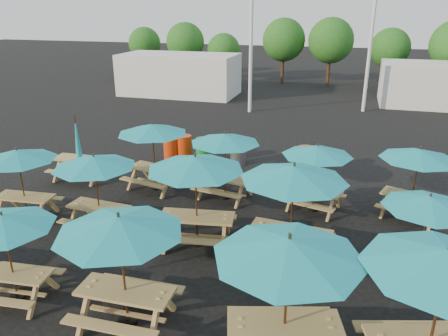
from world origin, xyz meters
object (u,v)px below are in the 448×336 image
(picnic_unit_9, at_px, (289,254))
(waste_bin_0, at_px, (171,147))
(picnic_unit_2, at_px, (79,153))
(picnic_unit_6, at_px, (120,230))
(picnic_unit_10, at_px, (294,178))
(picnic_unit_3, at_px, (3,225))
(picnic_unit_8, at_px, (225,141))
(picnic_unit_12, at_px, (446,267))
(picnic_unit_5, at_px, (153,132))
(waste_bin_2, at_px, (204,150))
(picnic_unit_4, at_px, (94,165))
(picnic_unit_14, at_px, (419,157))
(waste_bin_4, at_px, (305,160))
(picnic_unit_1, at_px, (18,158))
(picnic_unit_7, at_px, (196,167))
(picnic_unit_13, at_px, (429,206))
(waste_bin_3, at_px, (238,152))
(waste_bin_1, at_px, (184,147))
(picnic_unit_11, at_px, (317,154))

(picnic_unit_9, relative_size, waste_bin_0, 3.11)
(picnic_unit_2, xyz_separation_m, waste_bin_0, (2.32, 2.93, -0.48))
(picnic_unit_6, bearing_deg, picnic_unit_10, 48.02)
(picnic_unit_3, height_order, waste_bin_0, picnic_unit_3)
(picnic_unit_8, xyz_separation_m, picnic_unit_12, (5.25, -6.27, 0.31))
(picnic_unit_5, distance_m, picnic_unit_6, 6.84)
(waste_bin_2, bearing_deg, picnic_unit_8, -60.37)
(picnic_unit_4, relative_size, picnic_unit_14, 0.85)
(picnic_unit_14, height_order, waste_bin_4, picnic_unit_14)
(picnic_unit_6, relative_size, picnic_unit_10, 0.89)
(picnic_unit_3, bearing_deg, picnic_unit_4, 83.65)
(picnic_unit_10, relative_size, picnic_unit_12, 0.87)
(picnic_unit_10, distance_m, waste_bin_2, 7.85)
(picnic_unit_8, distance_m, waste_bin_0, 4.68)
(picnic_unit_4, relative_size, picnic_unit_6, 0.98)
(picnic_unit_1, distance_m, picnic_unit_5, 4.14)
(picnic_unit_3, xyz_separation_m, waste_bin_4, (5.10, 9.44, -1.29))
(picnic_unit_3, xyz_separation_m, picnic_unit_10, (5.39, 3.14, 0.42))
(picnic_unit_1, xyz_separation_m, picnic_unit_3, (2.41, -3.31, -0.09))
(picnic_unit_4, relative_size, picnic_unit_7, 0.85)
(picnic_unit_13, xyz_separation_m, waste_bin_3, (-5.93, 6.30, -1.29))
(picnic_unit_4, distance_m, waste_bin_4, 8.08)
(picnic_unit_8, height_order, waste_bin_3, picnic_unit_8)
(picnic_unit_3, distance_m, waste_bin_1, 9.69)
(picnic_unit_3, relative_size, picnic_unit_9, 0.72)
(waste_bin_0, bearing_deg, picnic_unit_1, -108.61)
(picnic_unit_14, xyz_separation_m, waste_bin_4, (-3.41, 2.99, -1.40))
(waste_bin_0, bearing_deg, picnic_unit_11, -28.28)
(picnic_unit_8, bearing_deg, waste_bin_2, 130.82)
(picnic_unit_10, xyz_separation_m, waste_bin_3, (-2.96, 6.51, -1.71))
(picnic_unit_6, bearing_deg, picnic_unit_4, 126.81)
(picnic_unit_10, xyz_separation_m, waste_bin_1, (-5.23, 6.46, -1.71))
(picnic_unit_8, bearing_deg, waste_bin_1, 140.37)
(picnic_unit_11, bearing_deg, picnic_unit_7, -118.61)
(picnic_unit_8, relative_size, waste_bin_0, 2.62)
(picnic_unit_14, bearing_deg, picnic_unit_1, -144.05)
(picnic_unit_5, height_order, waste_bin_3, picnic_unit_5)
(picnic_unit_5, bearing_deg, picnic_unit_10, -19.30)
(picnic_unit_3, relative_size, picnic_unit_7, 0.79)
(picnic_unit_4, bearing_deg, waste_bin_3, 74.13)
(waste_bin_2, bearing_deg, picnic_unit_14, -21.97)
(picnic_unit_9, distance_m, waste_bin_0, 11.51)
(picnic_unit_6, xyz_separation_m, picnic_unit_10, (2.75, 3.17, 0.12))
(waste_bin_1, bearing_deg, picnic_unit_9, -60.27)
(waste_bin_1, bearing_deg, picnic_unit_6, -75.58)
(picnic_unit_5, relative_size, waste_bin_0, 2.82)
(picnic_unit_5, bearing_deg, picnic_unit_2, -168.72)
(picnic_unit_3, bearing_deg, picnic_unit_10, 25.05)
(picnic_unit_2, distance_m, picnic_unit_9, 10.82)
(picnic_unit_12, height_order, waste_bin_3, picnic_unit_12)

